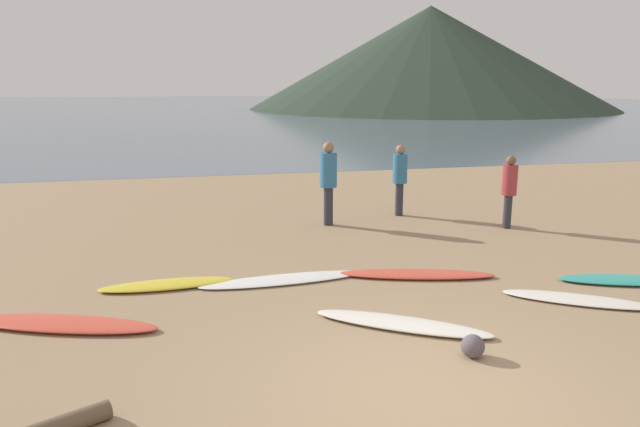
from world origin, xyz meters
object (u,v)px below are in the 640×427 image
object	(u,v)px
surfboard_6	(628,280)
person_0	(400,174)
surfboard_1	(167,284)
person_2	(509,186)
surfboard_0	(62,324)
beach_rock_near	(473,346)
surfboard_3	(402,324)
surfboard_2	(283,280)
person_1	(328,176)
surfboard_5	(578,299)
surfboard_4	(417,274)

from	to	relation	value
surfboard_6	person_0	size ratio (longest dim) A/B	1.29
surfboard_1	person_2	bearing A→B (deg)	15.23
surfboard_0	beach_rock_near	xyz separation A→B (m)	(4.74, -1.95, 0.09)
surfboard_0	surfboard_6	bearing A→B (deg)	19.02
surfboard_3	surfboard_1	bearing A→B (deg)	176.49
person_0	beach_rock_near	size ratio (longest dim) A/B	6.11
surfboard_1	surfboard_2	world-z (taller)	surfboard_1
person_1	beach_rock_near	xyz separation A→B (m)	(0.11, -6.52, -0.94)
surfboard_3	surfboard_5	world-z (taller)	surfboard_3
person_1	surfboard_2	bearing A→B (deg)	100.24
surfboard_2	surfboard_4	xyz separation A→B (m)	(2.14, -0.26, 0.01)
person_0	surfboard_3	bearing A→B (deg)	45.55
surfboard_4	person_2	world-z (taller)	person_2
surfboard_5	surfboard_6	size ratio (longest dim) A/B	0.97
person_2	beach_rock_near	size ratio (longest dim) A/B	5.76
beach_rock_near	surfboard_3	bearing A→B (deg)	116.24
beach_rock_near	surfboard_6	bearing A→B (deg)	26.82
surfboard_4	surfboard_5	world-z (taller)	surfboard_4
person_1	surfboard_1	bearing A→B (deg)	79.56
person_0	person_1	world-z (taller)	person_1
surfboard_1	person_1	distance (m)	4.83
surfboard_6	beach_rock_near	distance (m)	4.00
surfboard_3	surfboard_4	bearing A→B (deg)	95.90
surfboard_0	surfboard_4	xyz separation A→B (m)	(5.19, 0.85, -0.01)
surfboard_0	surfboard_2	size ratio (longest dim) A/B	0.98
surfboard_0	surfboard_5	xyz separation A→B (m)	(7.02, -0.70, -0.01)
surfboard_3	surfboard_5	bearing A→B (deg)	38.66
surfboard_2	person_1	world-z (taller)	person_1
surfboard_0	beach_rock_near	distance (m)	5.13
surfboard_2	surfboard_6	bearing A→B (deg)	-16.96
surfboard_6	person_1	world-z (taller)	person_1
surfboard_1	person_2	world-z (taller)	person_2
surfboard_0	surfboard_4	world-z (taller)	surfboard_0
surfboard_0	surfboard_1	bearing A→B (deg)	64.22
surfboard_6	person_0	world-z (taller)	person_0
person_2	beach_rock_near	bearing A→B (deg)	80.45
surfboard_5	person_2	bearing A→B (deg)	104.75
surfboard_0	person_1	bearing A→B (deg)	64.60
surfboard_3	person_0	distance (m)	6.53
surfboard_3	beach_rock_near	xyz separation A→B (m)	(0.48, -0.98, 0.09)
surfboard_0	surfboard_2	distance (m)	3.25
surfboard_5	person_2	distance (m)	4.42
surfboard_1	person_1	bearing A→B (deg)	42.55
surfboard_0	surfboard_5	world-z (taller)	surfboard_0
surfboard_2	surfboard_4	size ratio (longest dim) A/B	1.05
person_0	person_1	size ratio (longest dim) A/B	0.91
surfboard_4	surfboard_5	bearing A→B (deg)	-25.16
surfboard_5	person_0	bearing A→B (deg)	127.28
surfboard_3	surfboard_4	distance (m)	2.04
surfboard_3	surfboard_6	distance (m)	4.14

